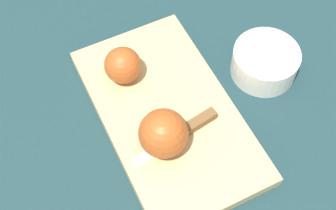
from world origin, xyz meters
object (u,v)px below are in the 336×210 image
Objects in this scene: knife at (192,127)px; bowl at (265,61)px; apple_half_right at (164,133)px; apple_half_left at (123,65)px.

bowl is (-0.06, 0.18, 0.00)m from knife.
apple_half_right is 0.06m from knife.
apple_half_left is 0.15m from apple_half_right.
apple_half_right is at bearing -1.59° from knife.
apple_half_right is 0.25m from bowl.
knife is at bearing -18.86° from apple_half_right.
apple_half_right reaches higher than knife.
knife is at bearing -72.41° from bowl.
knife is at bearing -129.86° from apple_half_left.
apple_half_right is (0.15, 0.00, 0.01)m from apple_half_left.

